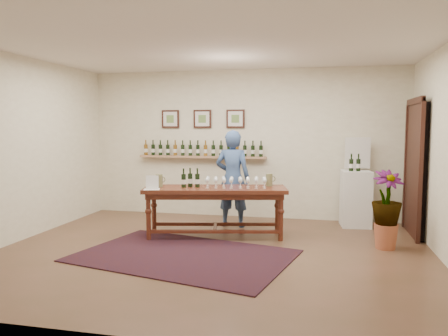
% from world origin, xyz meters
% --- Properties ---
extents(ground, '(6.00, 6.00, 0.00)m').
position_xyz_m(ground, '(0.00, 0.00, 0.00)').
color(ground, '#4D3722').
rests_on(ground, ground).
extents(room_shell, '(6.00, 6.00, 6.00)m').
position_xyz_m(room_shell, '(2.11, 1.86, 1.12)').
color(room_shell, '#EEE7CA').
rests_on(room_shell, ground).
extents(rug, '(3.12, 2.43, 0.01)m').
position_xyz_m(rug, '(-0.32, -0.23, 0.01)').
color(rug, '#44160C').
rests_on(rug, ground).
extents(tasting_table, '(2.31, 1.15, 0.79)m').
position_xyz_m(tasting_table, '(-0.16, 0.88, 0.67)').
color(tasting_table, '#431910').
rests_on(tasting_table, ground).
extents(table_glasses, '(1.22, 0.49, 0.16)m').
position_xyz_m(table_glasses, '(0.15, 0.96, 0.87)').
color(table_glasses, silver).
rests_on(table_glasses, tasting_table).
extents(table_bottles, '(0.29, 0.23, 0.27)m').
position_xyz_m(table_bottles, '(-0.55, 0.83, 0.92)').
color(table_bottles, black).
rests_on(table_bottles, tasting_table).
extents(pitcher_left, '(0.13, 0.13, 0.20)m').
position_xyz_m(pitcher_left, '(-1.03, 0.73, 0.89)').
color(pitcher_left, olive).
rests_on(pitcher_left, tasting_table).
extents(pitcher_right, '(0.14, 0.14, 0.20)m').
position_xyz_m(pitcher_right, '(0.65, 1.22, 0.88)').
color(pitcher_right, olive).
rests_on(pitcher_right, tasting_table).
extents(menu_card, '(0.27, 0.23, 0.21)m').
position_xyz_m(menu_card, '(-1.04, 0.46, 0.89)').
color(menu_card, silver).
rests_on(menu_card, tasting_table).
extents(display_pedestal, '(0.53, 0.53, 0.97)m').
position_xyz_m(display_pedestal, '(2.05, 2.11, 0.49)').
color(display_pedestal, silver).
rests_on(display_pedestal, ground).
extents(pedestal_bottles, '(0.29, 0.10, 0.28)m').
position_xyz_m(pedestal_bottles, '(2.02, 2.05, 1.11)').
color(pedestal_bottles, black).
rests_on(pedestal_bottles, display_pedestal).
extents(info_sign, '(0.44, 0.06, 0.60)m').
position_xyz_m(info_sign, '(2.08, 2.29, 1.27)').
color(info_sign, silver).
rests_on(info_sign, display_pedestal).
extents(potted_plant, '(0.65, 0.65, 0.97)m').
position_xyz_m(potted_plant, '(2.37, 0.74, 0.57)').
color(potted_plant, '#A25336').
rests_on(potted_plant, ground).
extents(person, '(0.64, 0.44, 1.68)m').
position_xyz_m(person, '(-0.03, 1.64, 0.84)').
color(person, '#354F7E').
rests_on(person, ground).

